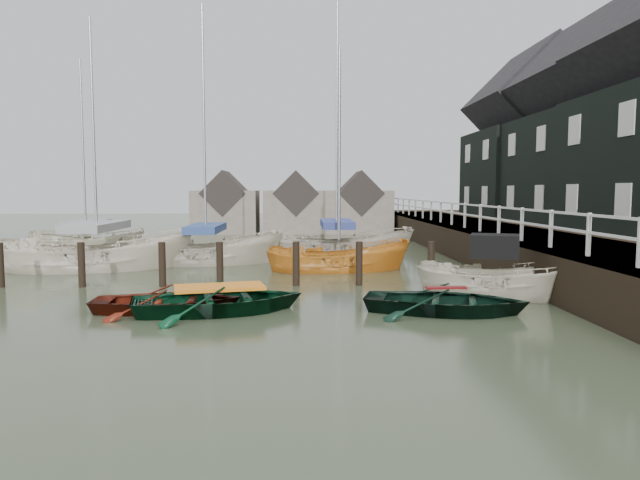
{
  "coord_description": "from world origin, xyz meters",
  "views": [
    {
      "loc": [
        1.38,
        -14.89,
        3.02
      ],
      "look_at": [
        1.98,
        3.62,
        1.4
      ],
      "focal_mm": 32.0,
      "sensor_mm": 36.0,
      "label": 1
    }
  ],
  "objects_px": {
    "sailboat_a": "(98,268)",
    "sailboat_c": "(339,270)",
    "rowboat_red": "(168,311)",
    "sailboat_e": "(87,254)",
    "sailboat_d": "(337,257)",
    "motorboat": "(495,295)",
    "sailboat_b": "(206,262)",
    "rowboat_dkgreen": "(445,312)",
    "rowboat_green": "(220,312)"
  },
  "relations": [
    {
      "from": "rowboat_red",
      "to": "sailboat_e",
      "type": "height_order",
      "value": "sailboat_e"
    },
    {
      "from": "sailboat_b",
      "to": "sailboat_d",
      "type": "relative_size",
      "value": 0.94
    },
    {
      "from": "rowboat_green",
      "to": "sailboat_a",
      "type": "xyz_separation_m",
      "value": [
        -5.78,
        7.92,
        0.06
      ]
    },
    {
      "from": "sailboat_c",
      "to": "sailboat_a",
      "type": "bearing_deg",
      "value": 80.89
    },
    {
      "from": "rowboat_red",
      "to": "rowboat_dkgreen",
      "type": "distance_m",
      "value": 6.95
    },
    {
      "from": "sailboat_b",
      "to": "sailboat_d",
      "type": "bearing_deg",
      "value": -79.69
    },
    {
      "from": "motorboat",
      "to": "sailboat_b",
      "type": "bearing_deg",
      "value": 69.38
    },
    {
      "from": "rowboat_red",
      "to": "sailboat_b",
      "type": "relative_size",
      "value": 0.31
    },
    {
      "from": "rowboat_red",
      "to": "sailboat_e",
      "type": "bearing_deg",
      "value": 24.1
    },
    {
      "from": "motorboat",
      "to": "sailboat_c",
      "type": "bearing_deg",
      "value": 54.55
    },
    {
      "from": "sailboat_b",
      "to": "sailboat_c",
      "type": "distance_m",
      "value": 5.79
    },
    {
      "from": "motorboat",
      "to": "sailboat_c",
      "type": "height_order",
      "value": "sailboat_c"
    },
    {
      "from": "rowboat_dkgreen",
      "to": "rowboat_green",
      "type": "bearing_deg",
      "value": 102.52
    },
    {
      "from": "rowboat_green",
      "to": "motorboat",
      "type": "relative_size",
      "value": 0.89
    },
    {
      "from": "rowboat_red",
      "to": "rowboat_green",
      "type": "xyz_separation_m",
      "value": [
        1.34,
        -0.2,
        0.0
      ]
    },
    {
      "from": "sailboat_c",
      "to": "sailboat_e",
      "type": "bearing_deg",
      "value": 59.64
    },
    {
      "from": "sailboat_e",
      "to": "sailboat_b",
      "type": "bearing_deg",
      "value": -96.57
    },
    {
      "from": "rowboat_red",
      "to": "motorboat",
      "type": "xyz_separation_m",
      "value": [
        8.8,
        1.34,
        0.09
      ]
    },
    {
      "from": "sailboat_d",
      "to": "sailboat_c",
      "type": "bearing_deg",
      "value": -174.52
    },
    {
      "from": "rowboat_dkgreen",
      "to": "sailboat_b",
      "type": "height_order",
      "value": "sailboat_b"
    },
    {
      "from": "sailboat_c",
      "to": "rowboat_dkgreen",
      "type": "bearing_deg",
      "value": -169.35
    },
    {
      "from": "motorboat",
      "to": "sailboat_b",
      "type": "relative_size",
      "value": 0.41
    },
    {
      "from": "rowboat_red",
      "to": "rowboat_green",
      "type": "distance_m",
      "value": 1.35
    },
    {
      "from": "motorboat",
      "to": "sailboat_c",
      "type": "xyz_separation_m",
      "value": [
        -4.01,
        5.76,
        -0.08
      ]
    },
    {
      "from": "motorboat",
      "to": "sailboat_e",
      "type": "xyz_separation_m",
      "value": [
        -15.42,
        11.11,
        -0.03
      ]
    },
    {
      "from": "rowboat_green",
      "to": "rowboat_red",
      "type": "bearing_deg",
      "value": 68.17
    },
    {
      "from": "rowboat_red",
      "to": "rowboat_dkgreen",
      "type": "height_order",
      "value": "rowboat_dkgreen"
    },
    {
      "from": "sailboat_a",
      "to": "sailboat_e",
      "type": "relative_size",
      "value": 1.06
    },
    {
      "from": "sailboat_c",
      "to": "rowboat_red",
      "type": "bearing_deg",
      "value": 140.74
    },
    {
      "from": "rowboat_red",
      "to": "sailboat_a",
      "type": "relative_size",
      "value": 0.34
    },
    {
      "from": "rowboat_green",
      "to": "motorboat",
      "type": "height_order",
      "value": "motorboat"
    },
    {
      "from": "sailboat_b",
      "to": "sailboat_d",
      "type": "xyz_separation_m",
      "value": [
        5.49,
        1.48,
        -0.0
      ]
    },
    {
      "from": "rowboat_red",
      "to": "rowboat_dkgreen",
      "type": "bearing_deg",
      "value": -97.62
    },
    {
      "from": "motorboat",
      "to": "rowboat_dkgreen",
      "type": "bearing_deg",
      "value": 153.52
    },
    {
      "from": "sailboat_b",
      "to": "sailboat_c",
      "type": "bearing_deg",
      "value": -116.97
    },
    {
      "from": "rowboat_dkgreen",
      "to": "sailboat_d",
      "type": "height_order",
      "value": "sailboat_d"
    },
    {
      "from": "motorboat",
      "to": "sailboat_a",
      "type": "height_order",
      "value": "sailboat_a"
    },
    {
      "from": "sailboat_a",
      "to": "sailboat_c",
      "type": "bearing_deg",
      "value": -107.15
    },
    {
      "from": "motorboat",
      "to": "sailboat_d",
      "type": "distance_m",
      "value": 10.19
    },
    {
      "from": "motorboat",
      "to": "sailboat_d",
      "type": "relative_size",
      "value": 0.38
    },
    {
      "from": "rowboat_dkgreen",
      "to": "sailboat_e",
      "type": "bearing_deg",
      "value": 61.47
    },
    {
      "from": "rowboat_red",
      "to": "sailboat_a",
      "type": "bearing_deg",
      "value": 26.0
    },
    {
      "from": "sailboat_c",
      "to": "sailboat_e",
      "type": "distance_m",
      "value": 12.61
    },
    {
      "from": "rowboat_green",
      "to": "rowboat_dkgreen",
      "type": "distance_m",
      "value": 5.61
    },
    {
      "from": "rowboat_dkgreen",
      "to": "sailboat_a",
      "type": "height_order",
      "value": "sailboat_a"
    },
    {
      "from": "sailboat_a",
      "to": "sailboat_d",
      "type": "relative_size",
      "value": 0.88
    },
    {
      "from": "motorboat",
      "to": "sailboat_e",
      "type": "distance_m",
      "value": 19.01
    },
    {
      "from": "sailboat_d",
      "to": "sailboat_e",
      "type": "distance_m",
      "value": 11.67
    },
    {
      "from": "rowboat_red",
      "to": "sailboat_d",
      "type": "height_order",
      "value": "sailboat_d"
    },
    {
      "from": "sailboat_a",
      "to": "sailboat_e",
      "type": "distance_m",
      "value": 5.2
    }
  ]
}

